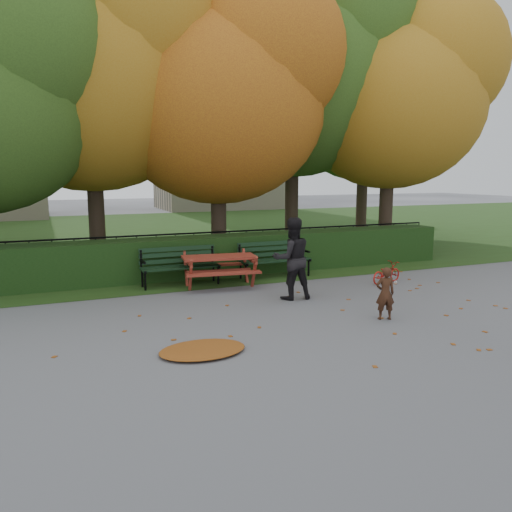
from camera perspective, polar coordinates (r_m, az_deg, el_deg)
name	(u,v)px	position (r m, az deg, el deg)	size (l,w,h in m)	color
ground	(304,321)	(8.88, 5.51, -7.45)	(90.00, 90.00, 0.00)	slate
grass_strip	(151,233)	(22.00, -11.92, 2.54)	(90.00, 90.00, 0.00)	#223B13
building_right	(221,126)	(37.62, -4.00, 14.65)	(9.00, 6.00, 12.00)	#C4B797
hedge	(221,255)	(12.81, -3.96, 0.11)	(13.00, 0.90, 1.00)	black
iron_fence	(212,249)	(13.55, -5.05, 0.76)	(14.00, 0.04, 1.02)	black
tree_b	(104,64)	(14.59, -17.01, 20.24)	(6.72, 6.40, 8.79)	#32271B
tree_c	(231,90)	(14.47, -2.83, 18.39)	(6.30, 6.00, 8.00)	#32271B
tree_d	(308,65)	(17.04, 5.93, 20.93)	(7.14, 6.80, 9.58)	#32271B
tree_e	(404,92)	(17.12, 16.54, 17.50)	(6.09, 5.80, 8.16)	#32271B
tree_g	(375,102)	(21.40, 13.50, 16.71)	(6.30, 6.00, 8.55)	#32271B
bench_left	(179,263)	(11.69, -8.75, -0.78)	(1.80, 0.57, 0.88)	black
bench_right	(273,256)	(12.47, 2.01, -0.04)	(1.80, 0.57, 0.88)	black
picnic_table	(219,263)	(11.43, -4.23, -0.77)	(1.81, 1.54, 0.81)	maroon
leaf_pile	(203,350)	(7.40, -6.13, -10.59)	(1.28, 0.88, 0.09)	maroon
leaf_scatter	(296,317)	(9.13, 4.62, -6.92)	(9.00, 5.70, 0.01)	maroon
child	(385,293)	(9.13, 14.54, -4.16)	(0.35, 0.23, 0.95)	#3A1F12
adult	(292,259)	(10.24, 4.12, -0.29)	(0.82, 0.64, 1.69)	black
bicycle	(386,273)	(12.18, 14.68, -1.86)	(0.33, 0.95, 0.50)	#AE1610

